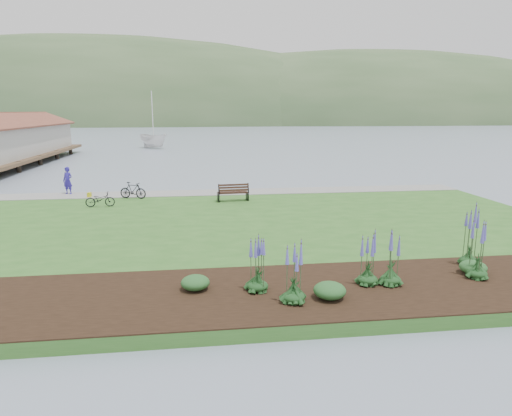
{
  "coord_description": "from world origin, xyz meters",
  "views": [
    {
      "loc": [
        -0.25,
        -22.14,
        5.6
      ],
      "look_at": [
        2.34,
        -2.29,
        1.3
      ],
      "focal_mm": 32.0,
      "sensor_mm": 36.0,
      "label": 1
    }
  ],
  "objects_px": {
    "bicycle_a": "(100,199)",
    "park_bench": "(233,192)",
    "sailboat": "(154,148)",
    "person": "(68,178)"
  },
  "relations": [
    {
      "from": "bicycle_a",
      "to": "park_bench",
      "type": "bearing_deg",
      "value": -88.89
    },
    {
      "from": "bicycle_a",
      "to": "sailboat",
      "type": "xyz_separation_m",
      "value": [
        -0.98,
        44.75,
        -0.81
      ]
    },
    {
      "from": "person",
      "to": "bicycle_a",
      "type": "relative_size",
      "value": 1.31
    },
    {
      "from": "sailboat",
      "to": "bicycle_a",
      "type": "bearing_deg",
      "value": -127.36
    },
    {
      "from": "person",
      "to": "park_bench",
      "type": "bearing_deg",
      "value": 4.22
    },
    {
      "from": "bicycle_a",
      "to": "person",
      "type": "bearing_deg",
      "value": 29.88
    },
    {
      "from": "park_bench",
      "to": "person",
      "type": "distance_m",
      "value": 10.76
    },
    {
      "from": "sailboat",
      "to": "park_bench",
      "type": "bearing_deg",
      "value": -117.9
    },
    {
      "from": "park_bench",
      "to": "person",
      "type": "xyz_separation_m",
      "value": [
        -10.13,
        3.58,
        0.47
      ]
    },
    {
      "from": "park_bench",
      "to": "person",
      "type": "relative_size",
      "value": 0.9
    }
  ]
}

